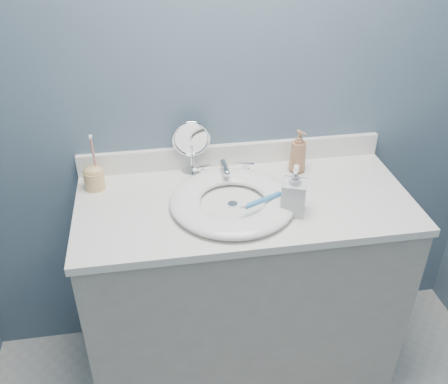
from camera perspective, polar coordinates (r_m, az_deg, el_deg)
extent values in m
cube|color=slate|center=(1.91, 0.95, 11.75)|extent=(2.20, 0.02, 2.40)
cube|color=#ADA69E|center=(2.10, 2.09, -11.20)|extent=(1.20, 0.55, 0.85)
cube|color=white|center=(1.83, 2.36, -1.25)|extent=(1.22, 0.57, 0.03)
cube|color=white|center=(2.02, 0.94, 4.32)|extent=(1.22, 0.02, 0.09)
cylinder|color=silver|center=(1.78, 0.99, -1.42)|extent=(0.04, 0.04, 0.01)
cube|color=silver|center=(1.96, -0.09, 2.06)|extent=(0.22, 0.05, 0.01)
cylinder|color=silver|center=(1.94, -0.09, 2.79)|extent=(0.03, 0.03, 0.06)
cylinder|color=silver|center=(1.89, 0.12, 2.82)|extent=(0.02, 0.09, 0.02)
sphere|color=silver|center=(1.85, 0.35, 2.13)|extent=(0.03, 0.03, 0.03)
cylinder|color=silver|center=(1.94, -2.58, 2.25)|extent=(0.02, 0.02, 0.03)
cube|color=silver|center=(1.93, -2.59, 2.79)|extent=(0.08, 0.03, 0.01)
cylinder|color=silver|center=(1.96, 2.36, 2.66)|extent=(0.02, 0.02, 0.03)
cube|color=silver|center=(1.95, 2.37, 3.19)|extent=(0.08, 0.03, 0.01)
cylinder|color=silver|center=(1.99, -3.63, 2.47)|extent=(0.08, 0.08, 0.01)
cylinder|color=silver|center=(1.96, -3.68, 3.86)|extent=(0.01, 0.01, 0.11)
torus|color=silver|center=(1.92, -3.77, 6.09)|extent=(0.15, 0.02, 0.15)
cylinder|color=white|center=(1.92, -3.77, 6.09)|extent=(0.12, 0.01, 0.12)
imported|color=#A46C4A|center=(1.97, 8.48, 4.62)|extent=(0.09, 0.09, 0.18)
imported|color=silver|center=(1.72, 8.04, 0.23)|extent=(0.11, 0.11, 0.18)
cylinder|color=#E2B571|center=(1.93, -14.59, 1.37)|extent=(0.08, 0.08, 0.07)
ellipsoid|color=#E2B571|center=(1.91, -14.74, 2.29)|extent=(0.08, 0.07, 0.05)
cylinder|color=tan|center=(1.87, -14.68, 4.09)|extent=(0.01, 0.02, 0.14)
cube|color=white|center=(1.83, -15.02, 6.10)|extent=(0.01, 0.02, 0.01)
cube|color=teal|center=(1.74, 4.48, -0.95)|extent=(0.15, 0.08, 0.01)
cube|color=white|center=(1.69, 2.21, -1.61)|extent=(0.03, 0.02, 0.01)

